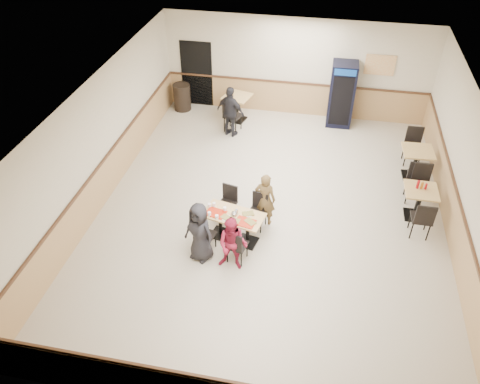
% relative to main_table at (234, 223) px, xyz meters
% --- Properties ---
extents(ground, '(10.00, 10.00, 0.00)m').
position_rel_main_table_xyz_m(ground, '(0.66, 1.04, -0.46)').
color(ground, beige).
rests_on(ground, ground).
extents(room_shell, '(10.00, 10.00, 10.00)m').
position_rel_main_table_xyz_m(room_shell, '(2.43, 3.58, 0.12)').
color(room_shell, silver).
rests_on(room_shell, ground).
extents(main_table, '(1.39, 0.90, 0.69)m').
position_rel_main_table_xyz_m(main_table, '(0.00, 0.00, 0.00)').
color(main_table, black).
rests_on(main_table, ground).
extents(main_chairs, '(1.43, 1.71, 0.87)m').
position_rel_main_table_xyz_m(main_chairs, '(-0.04, 0.01, -0.02)').
color(main_chairs, black).
rests_on(main_chairs, ground).
extents(diner_woman_left, '(0.80, 0.69, 1.40)m').
position_rel_main_table_xyz_m(diner_woman_left, '(-0.57, -0.68, 0.24)').
color(diner_woman_left, black).
rests_on(diner_woman_left, ground).
extents(diner_woman_right, '(0.65, 0.52, 1.27)m').
position_rel_main_table_xyz_m(diner_woman_right, '(0.15, -0.83, 0.17)').
color(diner_woman_right, maroon).
rests_on(diner_woman_right, ground).
extents(diner_man_opposite, '(0.52, 0.38, 1.33)m').
position_rel_main_table_xyz_m(diner_man_opposite, '(0.57, 0.68, 0.21)').
color(diner_man_opposite, brown).
rests_on(diner_man_opposite, ground).
extents(lone_diner, '(0.96, 0.66, 1.52)m').
position_rel_main_table_xyz_m(lone_diner, '(-0.99, 4.31, 0.30)').
color(lone_diner, black).
rests_on(lone_diner, ground).
extents(tabletop_clutter, '(1.15, 0.63, 0.12)m').
position_rel_main_table_xyz_m(tabletop_clutter, '(-0.05, -0.07, 0.26)').
color(tabletop_clutter, red).
rests_on(tabletop_clutter, main_table).
extents(side_table_near, '(0.73, 0.73, 0.78)m').
position_rel_main_table_xyz_m(side_table_near, '(3.99, 1.55, 0.06)').
color(side_table_near, black).
rests_on(side_table_near, ground).
extents(side_table_near_chair_south, '(0.46, 0.46, 0.98)m').
position_rel_main_table_xyz_m(side_table_near_chair_south, '(3.99, 0.93, 0.03)').
color(side_table_near_chair_south, black).
rests_on(side_table_near_chair_south, ground).
extents(side_table_near_chair_north, '(0.46, 0.46, 0.98)m').
position_rel_main_table_xyz_m(side_table_near_chair_north, '(3.99, 2.17, 0.03)').
color(side_table_near_chair_north, black).
rests_on(side_table_near_chair_north, ground).
extents(side_table_far, '(0.79, 0.79, 0.81)m').
position_rel_main_table_xyz_m(side_table_far, '(4.07, 3.17, 0.08)').
color(side_table_far, black).
rests_on(side_table_far, ground).
extents(side_table_far_chair_south, '(0.50, 0.50, 1.03)m').
position_rel_main_table_xyz_m(side_table_far_chair_south, '(4.07, 2.52, 0.05)').
color(side_table_far_chair_south, black).
rests_on(side_table_far_chair_south, ground).
extents(side_table_far_chair_north, '(0.50, 0.50, 1.03)m').
position_rel_main_table_xyz_m(side_table_far_chair_north, '(4.07, 3.82, 0.05)').
color(side_table_far_chair_north, black).
rests_on(side_table_far_chair_north, ground).
extents(condiment_caddy, '(0.23, 0.06, 0.20)m').
position_rel_main_table_xyz_m(condiment_caddy, '(3.96, 1.60, 0.41)').
color(condiment_caddy, '#A10B12').
rests_on(condiment_caddy, side_table_near).
extents(back_table, '(0.93, 0.93, 0.81)m').
position_rel_main_table_xyz_m(back_table, '(-0.99, 5.24, 0.08)').
color(back_table, black).
rests_on(back_table, ground).
extents(back_table_chair_lone, '(0.58, 0.58, 1.03)m').
position_rel_main_table_xyz_m(back_table_chair_lone, '(-0.99, 4.59, 0.06)').
color(back_table_chair_lone, black).
rests_on(back_table_chair_lone, ground).
extents(pepsi_cooler, '(0.74, 0.75, 1.93)m').
position_rel_main_table_xyz_m(pepsi_cooler, '(2.09, 5.63, 0.51)').
color(pepsi_cooler, black).
rests_on(pepsi_cooler, ground).
extents(trash_bin, '(0.54, 0.54, 0.85)m').
position_rel_main_table_xyz_m(trash_bin, '(-2.84, 5.59, -0.03)').
color(trash_bin, black).
rests_on(trash_bin, ground).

